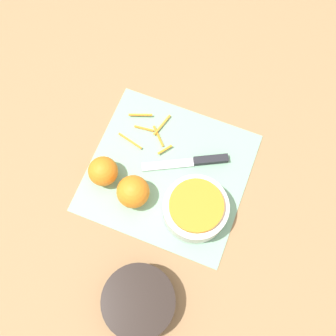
{
  "coord_description": "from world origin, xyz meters",
  "views": [
    {
      "loc": [
        -0.11,
        0.29,
        0.96
      ],
      "look_at": [
        0.0,
        0.0,
        0.04
      ],
      "focal_mm": 42.0,
      "sensor_mm": 36.0,
      "label": 1
    }
  ],
  "objects_px": {
    "bowl_speckled": "(195,209)",
    "orange_right": "(103,171)",
    "knife": "(201,161)",
    "orange_left": "(133,192)",
    "bowl_dark": "(139,301)"
  },
  "relations": [
    {
      "from": "knife",
      "to": "orange_left",
      "type": "bearing_deg",
      "value": 22.61
    },
    {
      "from": "bowl_speckled",
      "to": "orange_left",
      "type": "xyz_separation_m",
      "value": [
        0.15,
        0.02,
        0.0
      ]
    },
    {
      "from": "orange_right",
      "to": "bowl_dark",
      "type": "bearing_deg",
      "value": 128.76
    },
    {
      "from": "bowl_dark",
      "to": "bowl_speckled",
      "type": "bearing_deg",
      "value": -100.66
    },
    {
      "from": "orange_left",
      "to": "orange_right",
      "type": "height_order",
      "value": "orange_left"
    },
    {
      "from": "knife",
      "to": "orange_right",
      "type": "xyz_separation_m",
      "value": [
        0.21,
        0.12,
        0.03
      ]
    },
    {
      "from": "bowl_dark",
      "to": "orange_right",
      "type": "distance_m",
      "value": 0.32
    },
    {
      "from": "bowl_speckled",
      "to": "orange_right",
      "type": "height_order",
      "value": "bowl_speckled"
    },
    {
      "from": "bowl_speckled",
      "to": "orange_right",
      "type": "relative_size",
      "value": 2.09
    },
    {
      "from": "bowl_speckled",
      "to": "knife",
      "type": "distance_m",
      "value": 0.14
    },
    {
      "from": "bowl_speckled",
      "to": "knife",
      "type": "relative_size",
      "value": 0.75
    },
    {
      "from": "knife",
      "to": "bowl_speckled",
      "type": "bearing_deg",
      "value": 76.25
    },
    {
      "from": "knife",
      "to": "orange_left",
      "type": "xyz_separation_m",
      "value": [
        0.12,
        0.15,
        0.03
      ]
    },
    {
      "from": "bowl_speckled",
      "to": "bowl_dark",
      "type": "height_order",
      "value": "bowl_speckled"
    },
    {
      "from": "orange_right",
      "to": "knife",
      "type": "bearing_deg",
      "value": -149.7
    }
  ]
}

